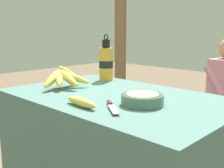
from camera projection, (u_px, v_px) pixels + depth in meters
name	position (u px, v px, depth m)	size (l,w,h in m)	color
market_counter	(116.00, 166.00, 1.51)	(1.17, 0.74, 0.79)	#4C706B
banana_bunch_ripe	(64.00, 77.00, 1.60)	(0.20, 0.31, 0.14)	#4C381E
serving_bowl	(142.00, 98.00, 1.25)	(0.19, 0.19, 0.05)	#4C6B5B
water_bottle	(106.00, 63.00, 1.84)	(0.09, 0.09, 0.30)	gold
loose_banana_front	(81.00, 102.00, 1.22)	(0.20, 0.05, 0.04)	#E0C64C
knife	(111.00, 106.00, 1.21)	(0.17, 0.13, 0.02)	#BCBCC1
wooden_bench	(195.00, 115.00, 2.65)	(1.84, 0.32, 0.38)	brown
seated_vendor	(222.00, 91.00, 2.40)	(0.42, 0.40, 1.07)	#473828
banana_bunch_green	(154.00, 96.00, 2.94)	(0.18, 0.30, 0.13)	#4C381E
support_post_near	(121.00, 22.00, 3.33)	(0.14, 0.14, 2.41)	brown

